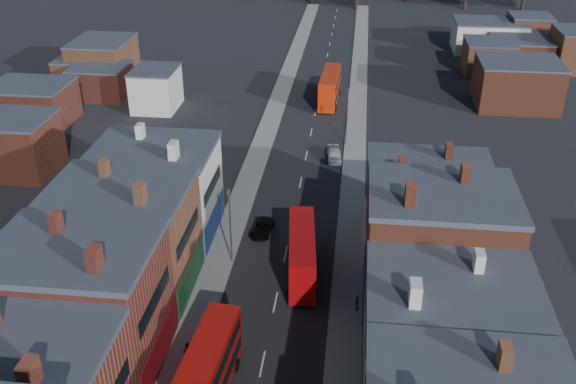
% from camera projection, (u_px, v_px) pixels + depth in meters
% --- Properties ---
extents(pavement_west, '(3.00, 200.00, 0.12)m').
position_uv_depth(pavement_west, '(252.00, 172.00, 82.12)').
color(pavement_west, gray).
rests_on(pavement_west, ground).
extents(pavement_east, '(3.00, 200.00, 0.12)m').
position_uv_depth(pavement_east, '(353.00, 178.00, 80.82)').
color(pavement_east, gray).
rests_on(pavement_east, ground).
extents(lamp_post_2, '(0.25, 0.70, 8.12)m').
position_uv_depth(lamp_post_2, '(230.00, 222.00, 62.29)').
color(lamp_post_2, slate).
rests_on(lamp_post_2, ground).
extents(lamp_post_3, '(0.25, 0.70, 8.12)m').
position_uv_depth(lamp_post_3, '(347.00, 114.00, 87.49)').
color(lamp_post_3, slate).
rests_on(lamp_post_3, ground).
extents(bus_0, '(3.48, 11.43, 4.87)m').
position_uv_depth(bus_0, '(206.00, 376.00, 47.00)').
color(bus_0, red).
rests_on(bus_0, ground).
extents(bus_1, '(3.55, 10.92, 4.63)m').
position_uv_depth(bus_1, '(302.00, 253.00, 61.41)').
color(bus_1, red).
rests_on(bus_1, ground).
extents(bus_2, '(3.29, 11.65, 4.99)m').
position_uv_depth(bus_2, '(330.00, 87.00, 103.28)').
color(bus_2, red).
rests_on(bus_2, ground).
extents(car_2, '(2.34, 4.46, 1.20)m').
position_uv_depth(car_2, '(262.00, 228.00, 69.11)').
color(car_2, black).
rests_on(car_2, ground).
extents(car_3, '(2.33, 4.67, 1.30)m').
position_uv_depth(car_3, '(334.00, 155.00, 85.33)').
color(car_3, silver).
rests_on(car_3, ground).
extents(ped_1, '(1.03, 0.67, 1.97)m').
position_uv_depth(ped_1, '(188.00, 353.00, 51.34)').
color(ped_1, '#3E2419').
rests_on(ped_1, pavement_west).
extents(ped_3, '(0.63, 1.03, 1.63)m').
position_uv_depth(ped_3, '(357.00, 302.00, 57.27)').
color(ped_3, '#5A564D').
rests_on(ped_3, pavement_east).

